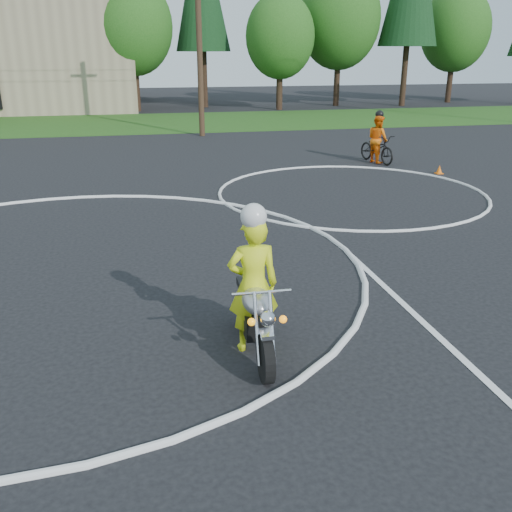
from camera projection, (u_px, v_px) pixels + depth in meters
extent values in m
plane|color=black|center=(35.00, 343.00, 8.50)|extent=(120.00, 120.00, 0.00)
cube|color=#1E4714|center=(105.00, 124.00, 33.33)|extent=(120.00, 10.00, 0.02)
torus|color=silver|center=(58.00, 271.00, 11.26)|extent=(12.12, 12.12, 0.12)
torus|color=silver|center=(350.00, 192.00, 17.40)|extent=(8.10, 8.10, 0.10)
cube|color=silver|center=(473.00, 368.00, 7.81)|extent=(0.12, 10.00, 0.01)
cylinder|color=black|center=(266.00, 358.00, 7.43)|extent=(0.15, 0.68, 0.68)
cylinder|color=black|center=(245.00, 307.00, 8.89)|extent=(0.15, 0.68, 0.68)
cube|color=black|center=(254.00, 322.00, 8.17)|extent=(0.33, 0.63, 0.34)
ellipsoid|color=#AAABAF|center=(257.00, 301.00, 7.82)|extent=(0.42, 0.73, 0.32)
cube|color=black|center=(250.00, 288.00, 8.36)|extent=(0.31, 0.68, 0.11)
cylinder|color=silver|center=(257.00, 328.00, 7.36)|extent=(0.06, 0.41, 0.91)
cylinder|color=white|center=(272.00, 327.00, 7.40)|extent=(0.06, 0.41, 0.91)
cube|color=white|center=(266.00, 334.00, 7.29)|extent=(0.16, 0.25, 0.06)
cylinder|color=white|center=(262.00, 292.00, 7.41)|extent=(0.79, 0.06, 0.04)
sphere|color=silver|center=(268.00, 319.00, 7.12)|extent=(0.20, 0.20, 0.20)
sphere|color=orange|center=(251.00, 322.00, 7.11)|extent=(0.10, 0.10, 0.10)
sphere|color=orange|center=(283.00, 319.00, 7.18)|extent=(0.10, 0.10, 0.10)
cylinder|color=#BABAC1|center=(260.00, 314.00, 8.66)|extent=(0.11, 0.90, 0.09)
imported|color=#D6E618|center=(253.00, 285.00, 8.03)|extent=(0.74, 0.49, 2.00)
sphere|color=silver|center=(254.00, 216.00, 7.63)|extent=(0.36, 0.36, 0.36)
imported|color=black|center=(377.00, 148.00, 21.87)|extent=(1.14, 2.15, 1.08)
imported|color=orange|center=(378.00, 139.00, 21.74)|extent=(0.85, 1.00, 1.79)
sphere|color=black|center=(380.00, 114.00, 21.43)|extent=(0.31, 0.31, 0.31)
cone|color=orange|center=(439.00, 169.00, 20.00)|extent=(0.22, 0.22, 0.30)
cube|color=orange|center=(439.00, 173.00, 20.05)|extent=(0.24, 0.24, 0.03)
cylinder|color=#382619|center=(137.00, 87.00, 39.60)|extent=(0.44, 0.44, 3.24)
ellipsoid|color=#1E5116|center=(132.00, 26.00, 38.25)|extent=(5.40, 5.40, 6.48)
cylinder|color=#382619|center=(204.00, 80.00, 42.28)|extent=(0.44, 0.44, 3.96)
cylinder|color=#382619|center=(279.00, 89.00, 40.67)|extent=(0.44, 0.44, 2.88)
ellipsoid|color=#1E5116|center=(280.00, 36.00, 39.46)|extent=(4.80, 4.80, 5.76)
cylinder|color=#382619|center=(337.00, 81.00, 43.35)|extent=(0.44, 0.44, 3.60)
ellipsoid|color=#1E5116|center=(340.00, 19.00, 41.84)|extent=(6.00, 6.00, 7.20)
cylinder|color=#382619|center=(404.00, 76.00, 43.27)|extent=(0.44, 0.44, 4.32)
cylinder|color=#382619|center=(450.00, 82.00, 46.26)|extent=(0.44, 0.44, 3.24)
ellipsoid|color=#1E5116|center=(455.00, 29.00, 44.90)|extent=(5.40, 5.40, 6.48)
cylinder|color=#382619|center=(78.00, 90.00, 39.81)|extent=(0.44, 0.44, 2.88)
ellipsoid|color=#1E5116|center=(73.00, 36.00, 38.61)|extent=(4.80, 4.80, 5.76)
cylinder|color=#473321|center=(199.00, 29.00, 27.07)|extent=(0.28, 0.28, 10.00)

